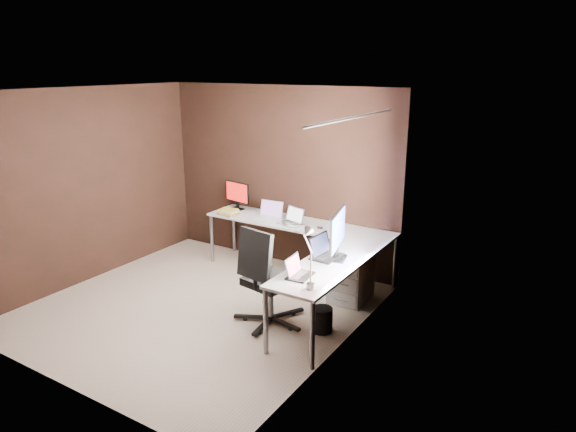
# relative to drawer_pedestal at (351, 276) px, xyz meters

# --- Properties ---
(room) EXTENTS (3.60, 3.60, 2.50)m
(room) POSITION_rel_drawer_pedestal_xyz_m (-1.09, -1.08, 0.98)
(room) COLOR beige
(room) RESTS_ON ground
(desk) EXTENTS (2.65, 2.25, 0.73)m
(desk) POSITION_rel_drawer_pedestal_xyz_m (-0.59, -0.11, 0.38)
(desk) COLOR white
(desk) RESTS_ON ground
(drawer_pedestal) EXTENTS (0.42, 0.50, 0.60)m
(drawer_pedestal) POSITION_rel_drawer_pedestal_xyz_m (0.00, 0.00, 0.00)
(drawer_pedestal) COLOR white
(drawer_pedestal) RESTS_ON ground
(monitor_left) EXTENTS (0.46, 0.16, 0.40)m
(monitor_left) POSITION_rel_drawer_pedestal_xyz_m (-2.05, 0.47, 0.66)
(monitor_left) COLOR black
(monitor_left) RESTS_ON desk
(monitor_right) EXTENTS (0.22, 0.64, 0.53)m
(monitor_right) POSITION_rel_drawer_pedestal_xyz_m (0.08, -0.57, 0.73)
(monitor_right) COLOR black
(monitor_right) RESTS_ON desk
(laptop_white) EXTENTS (0.36, 0.26, 0.23)m
(laptop_white) POSITION_rel_drawer_pedestal_xyz_m (-1.40, 0.33, 0.48)
(laptop_white) COLOR white
(laptop_white) RESTS_ON desk
(laptop_silver) EXTENTS (0.38, 0.32, 0.22)m
(laptop_silver) POSITION_rel_drawer_pedestal_xyz_m (-1.00, 0.27, 0.48)
(laptop_silver) COLOR silver
(laptop_silver) RESTS_ON desk
(laptop_black_big) EXTENTS (0.29, 0.39, 0.24)m
(laptop_black_big) POSITION_rel_drawer_pedestal_xyz_m (-0.07, -0.58, 0.48)
(laptop_black_big) COLOR black
(laptop_black_big) RESTS_ON desk
(laptop_black_small) EXTENTS (0.24, 0.32, 0.20)m
(laptop_black_small) POSITION_rel_drawer_pedestal_xyz_m (-0.04, -1.20, 0.48)
(laptop_black_small) COLOR black
(laptop_black_small) RESTS_ON desk
(book_stack) EXTENTS (0.28, 0.23, 0.08)m
(book_stack) POSITION_rel_drawer_pedestal_xyz_m (-1.98, 0.17, 0.47)
(book_stack) COLOR #8E714C
(book_stack) RESTS_ON desk
(mouse_left) EXTENTS (0.09, 0.07, 0.03)m
(mouse_left) POSITION_rel_drawer_pedestal_xyz_m (-1.90, 0.16, 0.45)
(mouse_left) COLOR black
(mouse_left) RESTS_ON desk
(mouse_corner) EXTENTS (0.09, 0.06, 0.03)m
(mouse_corner) POSITION_rel_drawer_pedestal_xyz_m (-0.57, 0.27, 0.45)
(mouse_corner) COLOR black
(mouse_corner) RESTS_ON desk
(desk_lamp) EXTENTS (0.19, 0.22, 0.58)m
(desk_lamp) POSITION_rel_drawer_pedestal_xyz_m (0.15, -1.34, 0.79)
(desk_lamp) COLOR slate
(desk_lamp) RESTS_ON desk
(office_chair) EXTENTS (0.63, 0.64, 1.12)m
(office_chair) POSITION_rel_drawer_pedestal_xyz_m (-0.52, -1.02, 0.03)
(office_chair) COLOR black
(office_chair) RESTS_ON ground
(wastebasket) EXTENTS (0.29, 0.29, 0.27)m
(wastebasket) POSITION_rel_drawer_pedestal_xyz_m (0.07, -0.87, -0.17)
(wastebasket) COLOR black
(wastebasket) RESTS_ON ground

